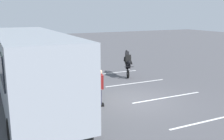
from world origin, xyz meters
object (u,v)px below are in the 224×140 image
object	(u,v)px
stunt_motorcycle	(128,62)
spectator_left	(97,78)
tour_bus	(31,71)
parked_motorcycle_silver	(66,82)
spectator_far_left	(100,85)
spectator_centre	(86,75)

from	to	relation	value
stunt_motorcycle	spectator_left	bearing A→B (deg)	130.92
tour_bus	parked_motorcycle_silver	distance (m)	2.85
spectator_far_left	spectator_centre	world-z (taller)	spectator_centre
spectator_centre	stunt_motorcycle	bearing A→B (deg)	-58.82
spectator_far_left	stunt_motorcycle	xyz separation A→B (m)	(4.02, -3.72, 0.04)
tour_bus	spectator_left	bearing A→B (deg)	-91.13
spectator_left	stunt_motorcycle	bearing A→B (deg)	-49.08
parked_motorcycle_silver	spectator_left	bearing A→B (deg)	-149.95
spectator_centre	parked_motorcycle_silver	world-z (taller)	spectator_centre
tour_bus	stunt_motorcycle	bearing A→B (deg)	-65.62
spectator_left	stunt_motorcycle	world-z (taller)	stunt_motorcycle
spectator_centre	stunt_motorcycle	world-z (taller)	stunt_motorcycle
tour_bus	spectator_left	size ratio (longest dim) A/B	5.49
parked_motorcycle_silver	spectator_centre	bearing A→B (deg)	-142.70
parked_motorcycle_silver	stunt_motorcycle	xyz separation A→B (m)	(1.18, -4.44, 0.54)
tour_bus	spectator_left	xyz separation A→B (m)	(-0.06, -2.99, -0.65)
spectator_far_left	parked_motorcycle_silver	bearing A→B (deg)	14.28
tour_bus	spectator_centre	size ratio (longest dim) A/B	5.24
spectator_far_left	stunt_motorcycle	size ratio (longest dim) A/B	0.90
tour_bus	stunt_motorcycle	distance (m)	7.05
tour_bus	spectator_far_left	distance (m)	2.98
stunt_motorcycle	spectator_far_left	bearing A→B (deg)	137.17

